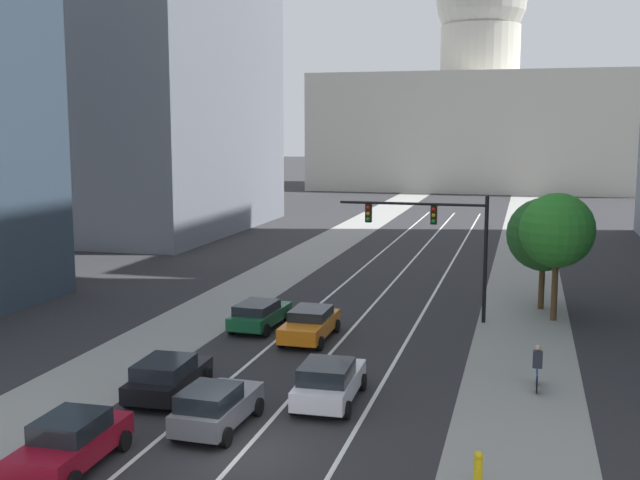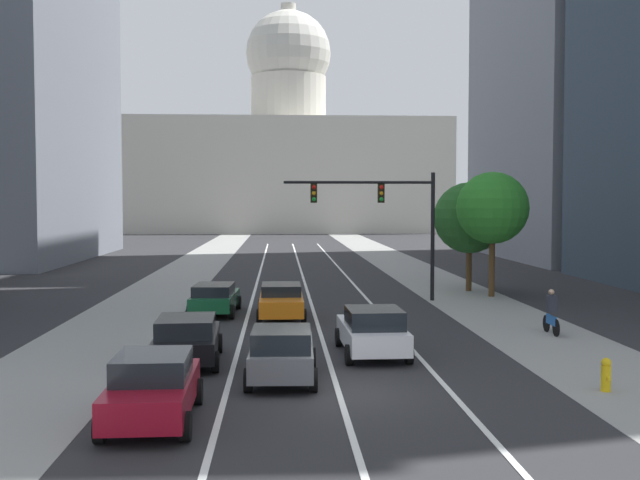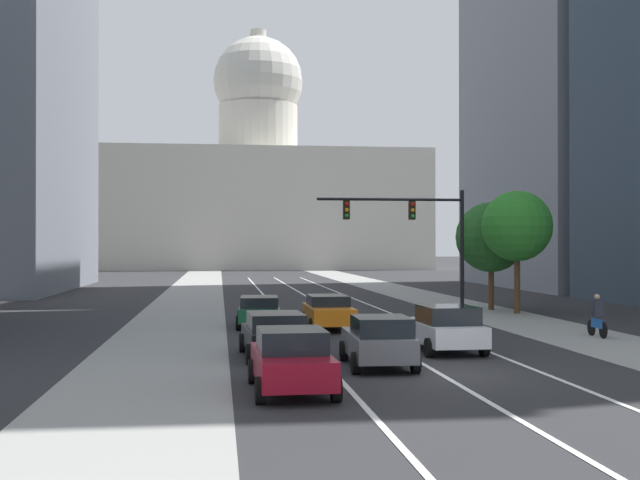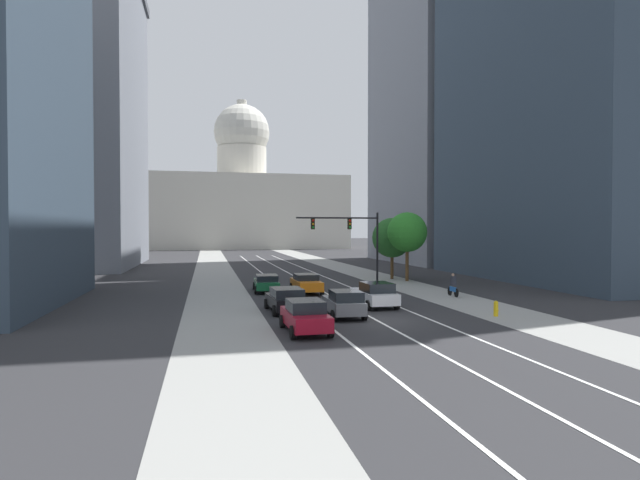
# 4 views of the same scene
# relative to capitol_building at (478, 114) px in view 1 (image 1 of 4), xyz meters

# --- Properties ---
(ground_plane) EXTENTS (400.00, 400.00, 0.00)m
(ground_plane) POSITION_rel_capitol_building_xyz_m (0.00, -68.41, -12.13)
(ground_plane) COLOR #2B2B2D
(sidewalk_left) EXTENTS (4.58, 130.00, 0.01)m
(sidewalk_left) POSITION_rel_capitol_building_xyz_m (-8.21, -73.41, -12.12)
(sidewalk_left) COLOR gray
(sidewalk_left) RESTS_ON ground
(sidewalk_right) EXTENTS (4.58, 130.00, 0.01)m
(sidewalk_right) POSITION_rel_capitol_building_xyz_m (8.21, -73.41, -12.12)
(sidewalk_right) COLOR gray
(sidewalk_right) RESTS_ON ground
(lane_stripe_left) EXTENTS (0.16, 90.00, 0.01)m
(lane_stripe_left) POSITION_rel_capitol_building_xyz_m (-2.96, -83.41, -12.12)
(lane_stripe_left) COLOR white
(lane_stripe_left) RESTS_ON ground
(lane_stripe_center) EXTENTS (0.16, 90.00, 0.01)m
(lane_stripe_center) POSITION_rel_capitol_building_xyz_m (0.00, -83.41, -12.12)
(lane_stripe_center) COLOR white
(lane_stripe_center) RESTS_ON ground
(lane_stripe_right) EXTENTS (0.16, 90.00, 0.01)m
(lane_stripe_right) POSITION_rel_capitol_building_xyz_m (2.96, -83.41, -12.12)
(lane_stripe_right) COLOR white
(lane_stripe_right) RESTS_ON ground
(office_tower_far_left) EXTENTS (22.55, 29.17, 40.52)m
(office_tower_far_left) POSITION_rel_capitol_building_xyz_m (-29.27, -60.90, 8.17)
(office_tower_far_left) COLOR gray
(office_tower_far_left) RESTS_ON ground
(capitol_building) EXTENTS (52.11, 23.24, 38.25)m
(capitol_building) POSITION_rel_capitol_building_xyz_m (0.00, 0.00, 0.00)
(capitol_building) COLOR beige
(capitol_building) RESTS_ON ground
(car_orange) EXTENTS (2.05, 4.68, 1.48)m
(car_orange) POSITION_rel_capitol_building_xyz_m (-1.48, -95.67, -11.35)
(car_orange) COLOR orange
(car_orange) RESTS_ON ground
(car_white) EXTENTS (2.19, 4.52, 1.60)m
(car_white) POSITION_rel_capitol_building_xyz_m (1.48, -103.69, -11.31)
(car_white) COLOR silver
(car_white) RESTS_ON ground
(car_crimson) EXTENTS (2.06, 4.29, 1.58)m
(car_crimson) POSITION_rel_capitol_building_xyz_m (-4.44, -110.83, -11.32)
(car_crimson) COLOR maroon
(car_crimson) RESTS_ON ground
(car_gray) EXTENTS (2.05, 4.10, 1.57)m
(car_gray) POSITION_rel_capitol_building_xyz_m (-1.49, -107.06, -11.31)
(car_gray) COLOR slate
(car_gray) RESTS_ON ground
(car_green) EXTENTS (2.17, 4.51, 1.39)m
(car_green) POSITION_rel_capitol_building_xyz_m (-4.45, -94.40, -11.38)
(car_green) COLOR #14512D
(car_green) RESTS_ON ground
(car_black) EXTENTS (2.24, 4.40, 1.49)m
(car_black) POSITION_rel_capitol_building_xyz_m (-4.43, -104.58, -11.34)
(car_black) COLOR black
(car_black) RESTS_ON ground
(traffic_signal_mast) EXTENTS (7.66, 0.39, 6.51)m
(traffic_signal_mast) POSITION_rel_capitol_building_xyz_m (3.81, -90.26, -7.45)
(traffic_signal_mast) COLOR black
(traffic_signal_mast) RESTS_ON ground
(fire_hydrant) EXTENTS (0.26, 0.35, 0.91)m
(fire_hydrant) POSITION_rel_capitol_building_xyz_m (7.09, -108.70, -11.66)
(fire_hydrant) COLOR yellow
(fire_hydrant) RESTS_ON ground
(cyclist) EXTENTS (0.36, 1.70, 1.72)m
(cyclist) POSITION_rel_capitol_building_xyz_m (8.76, -100.17, -11.27)
(cyclist) COLOR black
(cyclist) RESTS_ON ground
(street_tree_far_right) EXTENTS (3.81, 3.81, 6.62)m
(street_tree_far_right) POSITION_rel_capitol_building_xyz_m (9.69, -88.86, -7.43)
(street_tree_far_right) COLOR #51381E
(street_tree_far_right) RESTS_ON ground
(street_tree_near_right) EXTENTS (3.99, 3.99, 6.13)m
(street_tree_near_right) POSITION_rel_capitol_building_xyz_m (9.10, -86.36, -8.00)
(street_tree_near_right) COLOR #51381E
(street_tree_near_right) RESTS_ON ground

